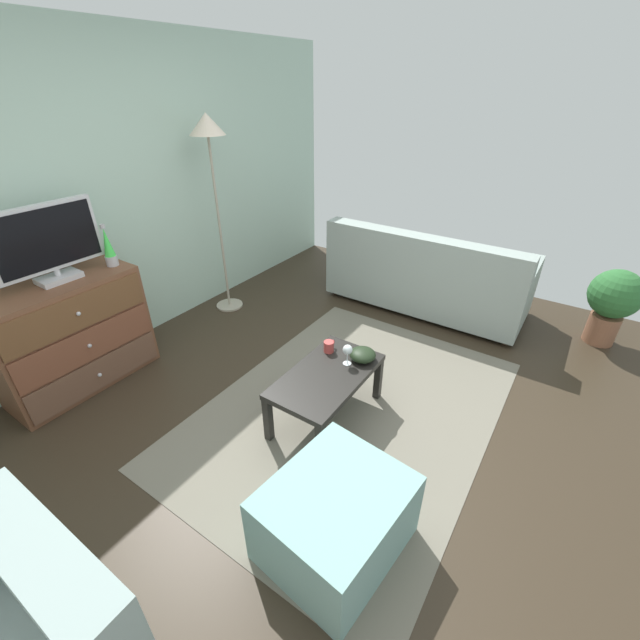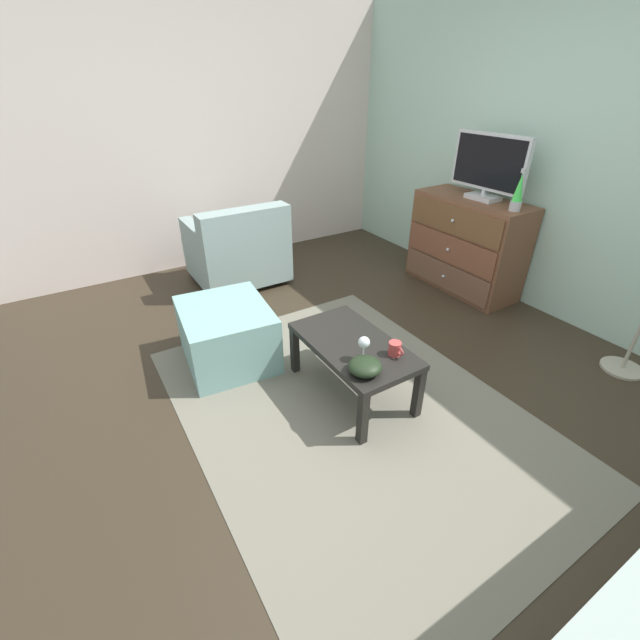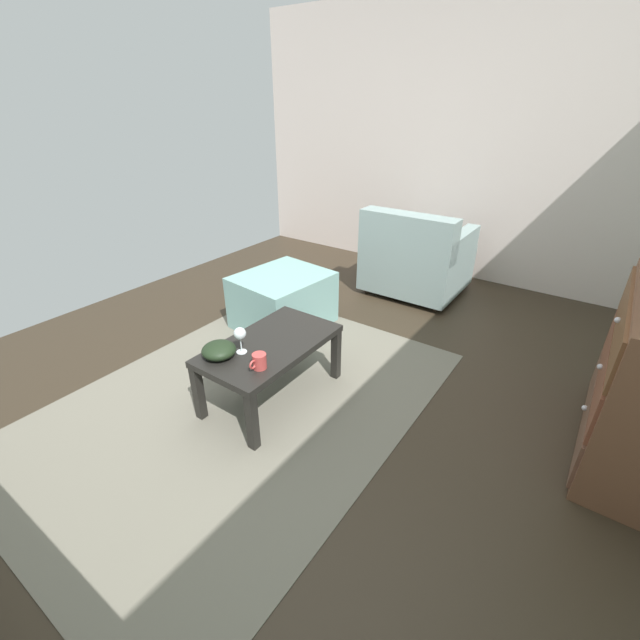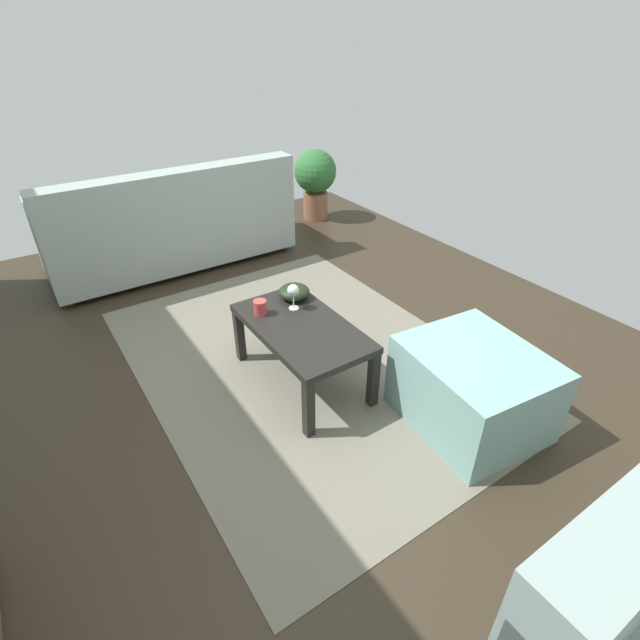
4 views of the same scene
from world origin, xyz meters
name	(u,v)px [view 4 (image 4 of 4)]	position (x,y,z in m)	size (l,w,h in m)	color
ground_plane	(295,392)	(0.00, 0.00, -0.03)	(5.94, 4.65, 0.05)	#33291D
area_rug	(305,360)	(0.20, -0.20, 0.00)	(2.60, 1.90, 0.01)	slate
coffee_table	(302,333)	(0.05, -0.08, 0.34)	(0.85, 0.48, 0.40)	black
wine_glass	(293,291)	(0.22, -0.14, 0.51)	(0.07, 0.07, 0.16)	silver
mug	(260,307)	(0.28, 0.05, 0.44)	(0.11, 0.08, 0.08)	#BD423F
bowl_decorative	(294,292)	(0.33, -0.21, 0.44)	(0.19, 0.19, 0.09)	black
couch_large	(171,226)	(2.06, -0.02, 0.34)	(0.85, 2.03, 0.87)	#332319
ottoman	(472,388)	(-0.73, -0.64, 0.22)	(0.70, 0.60, 0.43)	#78A5A0
potted_plant	(315,178)	(2.32, -1.67, 0.43)	(0.44, 0.44, 0.72)	brown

